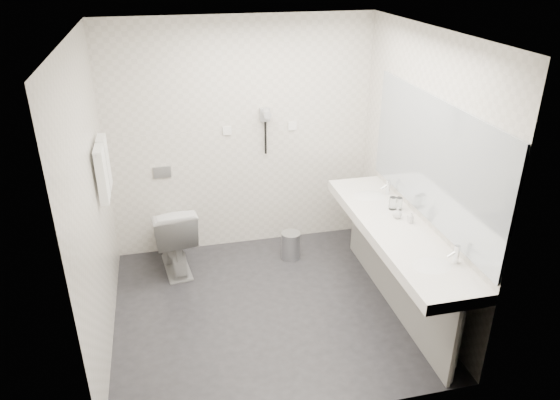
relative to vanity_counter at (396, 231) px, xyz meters
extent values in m
plane|color=#242327|center=(-1.12, 0.20, -0.80)|extent=(2.80, 2.80, 0.00)
plane|color=white|center=(-1.12, 0.20, 1.70)|extent=(2.80, 2.80, 0.00)
plane|color=silver|center=(-1.12, 1.50, 0.45)|extent=(2.80, 0.00, 2.80)
plane|color=silver|center=(-1.12, -1.10, 0.45)|extent=(2.80, 0.00, 2.80)
plane|color=silver|center=(-2.52, 0.20, 0.45)|extent=(0.00, 2.60, 2.60)
plane|color=silver|center=(0.27, 0.20, 0.45)|extent=(0.00, 2.60, 2.60)
cube|color=white|center=(0.00, 0.00, 0.00)|extent=(0.55, 2.20, 0.10)
cube|color=gray|center=(0.02, 0.00, -0.42)|extent=(0.03, 2.15, 0.75)
cylinder|color=silver|center=(0.05, -1.04, -0.42)|extent=(0.06, 0.06, 0.75)
cylinder|color=silver|center=(0.05, 1.04, -0.42)|extent=(0.06, 0.06, 0.75)
cube|color=#B2BCC6|center=(0.26, 0.00, 0.65)|extent=(0.02, 2.20, 1.05)
ellipsoid|color=white|center=(0.00, -0.65, 0.04)|extent=(0.40, 0.31, 0.05)
ellipsoid|color=white|center=(0.00, 0.65, 0.04)|extent=(0.40, 0.31, 0.05)
cylinder|color=silver|center=(0.19, -0.65, 0.12)|extent=(0.04, 0.04, 0.15)
cylinder|color=silver|center=(0.19, 0.65, 0.12)|extent=(0.04, 0.04, 0.15)
imported|color=white|center=(0.15, 0.04, 0.10)|extent=(0.04, 0.04, 0.10)
imported|color=white|center=(0.07, 0.15, 0.10)|extent=(0.10, 0.10, 0.10)
imported|color=white|center=(0.15, 0.03, 0.10)|extent=(0.05, 0.05, 0.11)
cylinder|color=silver|center=(0.15, 0.30, 0.11)|extent=(0.09, 0.09, 0.12)
cylinder|color=silver|center=(0.10, 0.33, 0.11)|extent=(0.07, 0.07, 0.12)
imported|color=white|center=(-1.93, 1.12, -0.42)|extent=(0.52, 0.80, 0.77)
cube|color=#B2B5BA|center=(-1.98, 1.49, 0.15)|extent=(0.18, 0.02, 0.12)
cylinder|color=#B2B5BA|center=(-0.70, 1.04, -0.66)|extent=(0.23, 0.23, 0.29)
cylinder|color=#B2B5BA|center=(-0.70, 1.04, -0.50)|extent=(0.21, 0.21, 0.02)
cylinder|color=silver|center=(-2.47, 0.75, 0.75)|extent=(0.02, 0.62, 0.02)
cube|color=white|center=(-2.46, 0.61, 0.53)|extent=(0.07, 0.24, 0.48)
cube|color=white|center=(-2.46, 0.89, 0.53)|extent=(0.07, 0.24, 0.48)
cube|color=#9B9CA0|center=(-0.88, 1.47, 0.70)|extent=(0.10, 0.04, 0.14)
cylinder|color=#9B9CA0|center=(-0.88, 1.40, 0.73)|extent=(0.08, 0.14, 0.08)
cylinder|color=black|center=(-0.88, 1.46, 0.45)|extent=(0.02, 0.02, 0.35)
cube|color=white|center=(-1.27, 1.49, 0.55)|extent=(0.09, 0.02, 0.09)
cube|color=white|center=(-0.57, 1.49, 0.55)|extent=(0.09, 0.02, 0.09)
camera|label=1|loc=(-1.92, -3.72, 2.26)|focal=33.65mm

